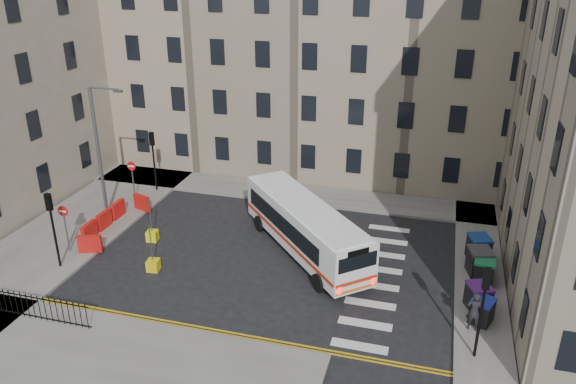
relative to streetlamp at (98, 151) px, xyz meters
The scene contains 23 objects.
ground 13.85m from the streetlamp, ahead, with size 120.00×120.00×0.00m, color black.
pavement_north 10.52m from the streetlamp, 43.32° to the left, with size 36.00×3.20×0.15m, color slate.
pavement_east 22.50m from the streetlamp, ahead, with size 2.40×26.00×0.15m, color slate.
pavement_west 4.49m from the streetlamp, 135.00° to the right, with size 6.00×22.00×0.15m, color slate.
pavement_sw 14.08m from the streetlamp, 63.43° to the right, with size 20.00×6.00×0.15m, color slate.
terrace_north 15.38m from the streetlamp, 66.04° to the left, with size 38.30×10.80×17.20m.
traffic_light_east 22.91m from the streetlamp, 19.15° to the right, with size 0.28×0.22×4.10m.
traffic_light_nw 4.84m from the streetlamp, 77.47° to the left, with size 0.28×0.22×4.10m.
traffic_light_sw 6.26m from the streetlamp, 80.54° to the right, with size 0.28×0.22×4.10m.
streetlamp is the anchor object (origin of this frame).
no_entry_north 3.41m from the streetlamp, 78.69° to the left, with size 0.60×0.08×3.00m.
no_entry_south 5.06m from the streetlamp, 83.66° to the right, with size 0.60×0.08×3.00m.
roadworks_barriers 4.15m from the streetlamp, 52.28° to the right, with size 1.66×6.26×1.00m.
iron_railings 10.95m from the streetlamp, 80.26° to the right, with size 7.80×0.04×1.20m.
bus 13.15m from the streetlamp, ahead, with size 8.66×9.25×2.82m.
wheelie_bin_a 22.77m from the streetlamp, 13.00° to the right, with size 1.22×1.30×1.15m.
wheelie_bin_b 22.44m from the streetlamp, 10.47° to the right, with size 1.32×1.40×1.22m.
wheelie_bin_c 22.45m from the streetlamp, ahead, with size 1.09×1.22×1.25m.
wheelie_bin_d 22.20m from the streetlamp, ahead, with size 1.36×1.47×1.37m.
wheelie_bin_e 22.21m from the streetlamp, ahead, with size 1.37×1.47×1.32m.
pedestrian 22.51m from the streetlamp, 14.88° to the right, with size 0.67×0.44×1.82m, color black.
bollard_yellow 6.10m from the streetlamp, 25.12° to the right, with size 0.60×0.60×0.60m, color yellow.
bollard_chevron 8.55m from the streetlamp, 40.08° to the right, with size 0.60×0.60×0.60m, color yellow.
Camera 1 is at (6.27, -25.09, 15.29)m, focal length 35.00 mm.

